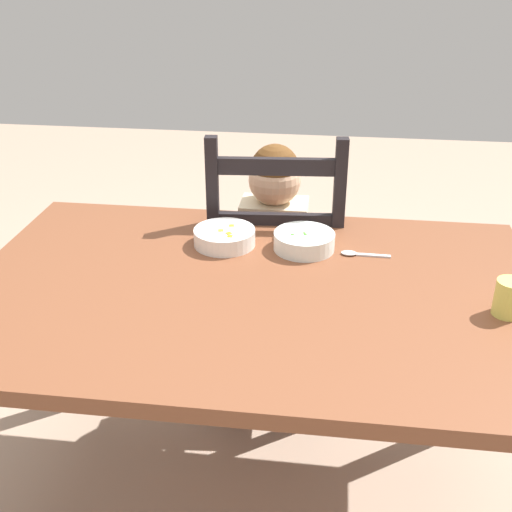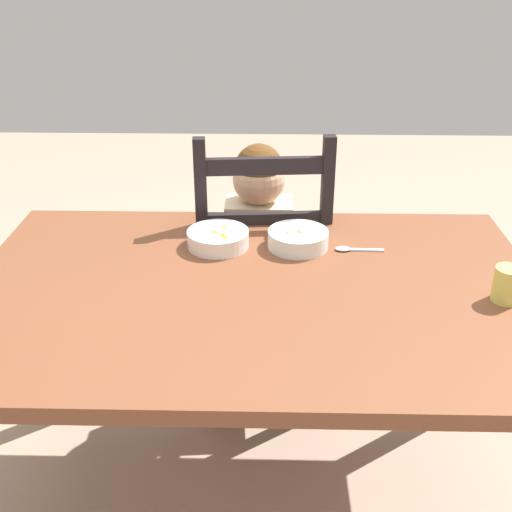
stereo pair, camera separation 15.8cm
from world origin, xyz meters
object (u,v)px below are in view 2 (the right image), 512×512
(dining_table, at_px, (255,318))
(bowl_of_peas, at_px, (298,239))
(spoon, at_px, (350,249))
(bowl_of_carrots, at_px, (218,238))
(drinking_cup, at_px, (507,285))
(child_figure, at_px, (260,241))
(dining_chair, at_px, (261,282))

(dining_table, distance_m, bowl_of_peas, 0.28)
(bowl_of_peas, xyz_separation_m, spoon, (0.15, -0.02, -0.02))
(bowl_of_carrots, relative_size, drinking_cup, 2.00)
(child_figure, xyz_separation_m, bowl_of_peas, (0.11, -0.29, 0.15))
(drinking_cup, bearing_deg, child_figure, 136.26)
(dining_chair, xyz_separation_m, child_figure, (-0.00, -0.00, 0.16))
(child_figure, distance_m, bowl_of_carrots, 0.35)
(dining_chair, relative_size, drinking_cup, 11.65)
(dining_table, xyz_separation_m, drinking_cup, (0.61, -0.06, 0.14))
(dining_table, height_order, dining_chair, dining_chair)
(spoon, height_order, drinking_cup, drinking_cup)
(dining_table, relative_size, bowl_of_carrots, 8.34)
(child_figure, distance_m, spoon, 0.42)
(dining_table, relative_size, drinking_cup, 16.67)
(bowl_of_carrots, height_order, drinking_cup, drinking_cup)
(dining_table, bearing_deg, bowl_of_peas, 62.79)
(drinking_cup, bearing_deg, spoon, 142.31)
(drinking_cup, bearing_deg, dining_chair, 135.96)
(dining_chair, bearing_deg, bowl_of_carrots, -111.83)
(dining_chair, distance_m, spoon, 0.49)
(bowl_of_carrots, bearing_deg, drinking_cup, -21.70)
(dining_chair, bearing_deg, spoon, -50.89)
(dining_table, bearing_deg, spoon, 38.42)
(bowl_of_peas, height_order, drinking_cup, drinking_cup)
(dining_table, height_order, child_figure, child_figure)
(child_figure, bearing_deg, spoon, -50.24)
(child_figure, xyz_separation_m, bowl_of_carrots, (-0.11, -0.29, 0.15))
(dining_table, distance_m, bowl_of_carrots, 0.28)
(spoon, bearing_deg, dining_chair, 129.11)
(dining_table, distance_m, spoon, 0.35)
(dining_table, xyz_separation_m, spoon, (0.26, 0.21, 0.10))
(dining_table, distance_m, child_figure, 0.52)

